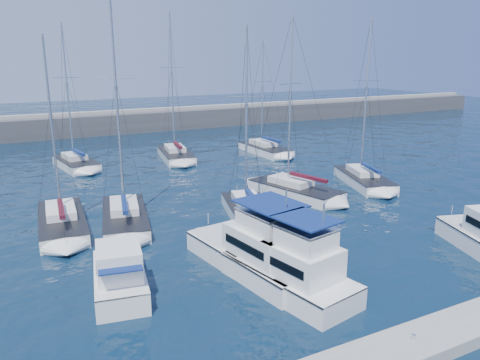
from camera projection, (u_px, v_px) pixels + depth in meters
name	position (u px, v px, depth m)	size (l,w,h in m)	color
ground	(274.00, 255.00, 28.86)	(220.00, 220.00, 0.00)	black
breakwater	(102.00, 126.00, 73.24)	(160.00, 6.00, 4.45)	#424244
dock	(413.00, 346.00, 19.33)	(40.00, 2.20, 0.60)	gray
dock_cleat_centre	(414.00, 337.00, 19.22)	(0.16, 0.16, 0.25)	silver
motor_yacht_port_outer	(120.00, 277.00, 24.00)	(3.53, 6.25, 3.20)	white
motor_yacht_port_inner	(259.00, 252.00, 26.57)	(5.18, 9.62, 4.69)	white
motor_yacht_stbd_inner	(294.00, 272.00, 24.06)	(4.62, 8.08, 4.69)	white
sailboat_mid_a	(62.00, 222.00, 33.05)	(3.71, 8.88, 13.62)	white
sailboat_mid_b	(125.00, 217.00, 33.98)	(4.71, 9.01, 16.72)	silver
sailboat_mid_c	(248.00, 210.00, 35.63)	(4.79, 7.82, 14.37)	white
sailboat_mid_d	(295.00, 190.00, 40.78)	(5.42, 9.11, 15.40)	silver
sailboat_mid_e	(364.00, 179.00, 44.33)	(5.49, 8.75, 15.51)	white
sailboat_back_a	(76.00, 163.00, 50.74)	(4.19, 7.87, 15.42)	silver
sailboat_back_b	(176.00, 155.00, 55.03)	(4.42, 8.72, 16.96)	silver
sailboat_back_c	(265.00, 149.00, 58.35)	(3.33, 8.56, 13.96)	white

